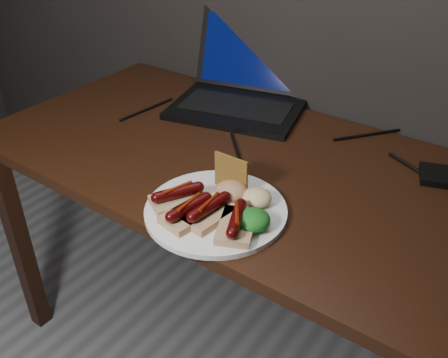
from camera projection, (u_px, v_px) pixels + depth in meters
The scene contains 13 objects.
desk at pixel (244, 187), 1.31m from camera, with size 1.40×0.70×0.75m.
laptop at pixel (243, 88), 1.51m from camera, with size 0.45×0.43×0.25m.
hard_drive at pixel (446, 177), 1.17m from camera, with size 0.12×0.09×0.02m, color black.
desk_cables at pixel (279, 136), 1.35m from camera, with size 0.83×0.44×0.01m.
plate at pixel (216, 210), 1.06m from camera, with size 0.30×0.30×0.01m, color white.
bread_sausage_left at pixel (178, 197), 1.07m from camera, with size 0.12×0.13×0.04m.
bread_sausage_center at pixel (209, 211), 1.02m from camera, with size 0.08×0.12×0.04m.
bread_sausage_right at pixel (237, 223), 0.99m from camera, with size 0.11×0.13×0.04m.
bread_sausage_extra at pixel (189, 212), 1.02m from camera, with size 0.09×0.13×0.04m.
crispbread at pixel (231, 174), 1.10m from camera, with size 0.09×0.01×0.09m, color olive.
salad_greens at pixel (253, 220), 0.99m from camera, with size 0.07×0.07×0.04m, color #105316.
salsa_mound at pixel (231, 191), 1.08m from camera, with size 0.07×0.07×0.04m, color #A72D10.
coleslaw_mound at pixel (257, 198), 1.06m from camera, with size 0.06×0.06×0.04m, color beige.
Camera 1 is at (0.59, 0.47, 1.39)m, focal length 40.00 mm.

